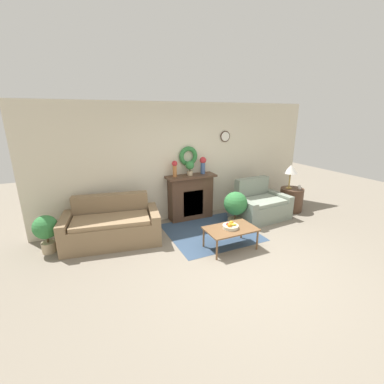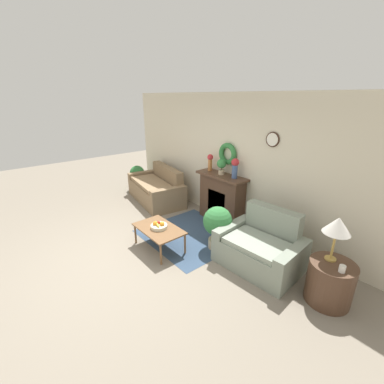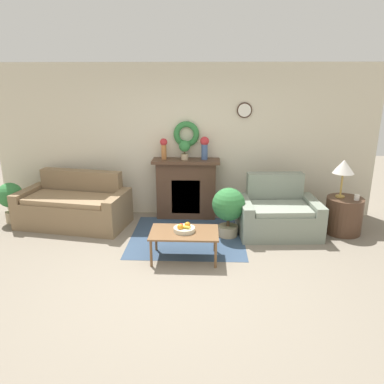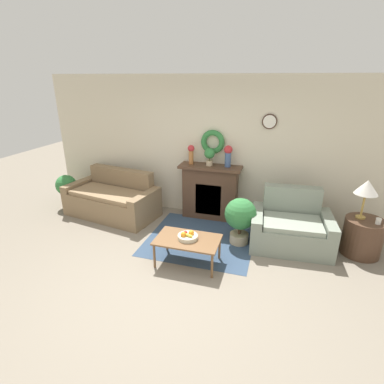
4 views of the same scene
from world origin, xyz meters
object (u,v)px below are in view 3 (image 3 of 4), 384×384
object	(u,v)px
vase_on_mantel_right	(205,146)
potted_plant_floor_by_couch	(10,198)
vase_on_mantel_left	(164,147)
coffee_table	(184,234)
potted_plant_floor_by_loveseat	(229,207)
mug	(357,197)
fruit_bowl	(184,229)
potted_plant_on_mantel	(185,148)
side_table_by_loveseat	(344,215)
loveseat_right	(278,214)
couch_left	(74,207)
fireplace	(186,188)
table_lamp	(344,167)

from	to	relation	value
vase_on_mantel_right	potted_plant_floor_by_couch	xyz separation A→B (m)	(-3.36, -0.40, -0.86)
vase_on_mantel_left	potted_plant_floor_by_couch	bearing A→B (deg)	-171.32
coffee_table	potted_plant_floor_by_loveseat	world-z (taller)	potted_plant_floor_by_loveseat
mug	vase_on_mantel_right	xyz separation A→B (m)	(-2.42, 0.73, 0.67)
potted_plant_floor_by_loveseat	fruit_bowl	bearing A→B (deg)	-128.73
fruit_bowl	potted_plant_on_mantel	distance (m)	1.84
side_table_by_loveseat	vase_on_mantel_right	world-z (taller)	vase_on_mantel_right
vase_on_mantel_right	potted_plant_floor_by_couch	distance (m)	3.49
loveseat_right	couch_left	bearing A→B (deg)	172.76
fireplace	vase_on_mantel_right	size ratio (longest dim) A/B	2.94
fireplace	fruit_bowl	xyz separation A→B (m)	(0.06, -1.66, -0.09)
side_table_by_loveseat	potted_plant_on_mantel	xyz separation A→B (m)	(-2.63, 0.61, 0.98)
mug	fireplace	bearing A→B (deg)	165.14
potted_plant_floor_by_couch	mug	bearing A→B (deg)	-3.25
fireplace	table_lamp	xyz separation A→B (m)	(2.54, -0.57, 0.55)
vase_on_mantel_left	potted_plant_on_mantel	xyz separation A→B (m)	(0.37, -0.02, -0.01)
potted_plant_on_mantel	potted_plant_floor_by_loveseat	xyz separation A→B (m)	(0.74, -0.82, -0.79)
potted_plant_on_mantel	table_lamp	bearing A→B (deg)	-12.18
table_lamp	vase_on_mantel_right	bearing A→B (deg)	165.50
coffee_table	mug	distance (m)	2.85
loveseat_right	potted_plant_floor_by_loveseat	bearing A→B (deg)	-171.49
coffee_table	fireplace	bearing A→B (deg)	92.22
coffee_table	vase_on_mantel_left	xyz separation A→B (m)	(-0.45, 1.67, 0.92)
coffee_table	table_lamp	world-z (taller)	table_lamp
vase_on_mantel_left	side_table_by_loveseat	bearing A→B (deg)	-11.88
mug	coffee_table	bearing A→B (deg)	-160.72
fireplace	couch_left	distance (m)	1.97
loveseat_right	vase_on_mantel_right	bearing A→B (deg)	147.32
fruit_bowl	vase_on_mantel_right	distance (m)	1.89
loveseat_right	mug	bearing A→B (deg)	-6.83
loveseat_right	table_lamp	world-z (taller)	table_lamp
coffee_table	vase_on_mantel_right	distance (m)	1.93
vase_on_mantel_left	potted_plant_floor_by_couch	xyz separation A→B (m)	(-2.65, -0.40, -0.84)
couch_left	potted_plant_floor_by_loveseat	distance (m)	2.66
side_table_by_loveseat	potted_plant_floor_by_couch	world-z (taller)	potted_plant_floor_by_couch
potted_plant_floor_by_loveseat	side_table_by_loveseat	bearing A→B (deg)	6.46
potted_plant_floor_by_loveseat	potted_plant_floor_by_couch	bearing A→B (deg)	173.32
fireplace	vase_on_mantel_left	size ratio (longest dim) A/B	3.23
vase_on_mantel_left	fruit_bowl	bearing A→B (deg)	-74.80
loveseat_right	potted_plant_floor_by_couch	size ratio (longest dim) A/B	1.86
fruit_bowl	vase_on_mantel_right	size ratio (longest dim) A/B	0.74
table_lamp	potted_plant_on_mantel	bearing A→B (deg)	167.82
couch_left	vase_on_mantel_left	size ratio (longest dim) A/B	5.29
fireplace	coffee_table	world-z (taller)	fireplace
coffee_table	mug	bearing A→B (deg)	19.28
coffee_table	side_table_by_loveseat	world-z (taller)	side_table_by_loveseat
fruit_bowl	potted_plant_floor_by_loveseat	bearing A→B (deg)	51.27
potted_plant_floor_by_loveseat	mug	bearing A→B (deg)	3.18
coffee_table	vase_on_mantel_left	world-z (taller)	vase_on_mantel_left
potted_plant_floor_by_loveseat	vase_on_mantel_right	bearing A→B (deg)	115.08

